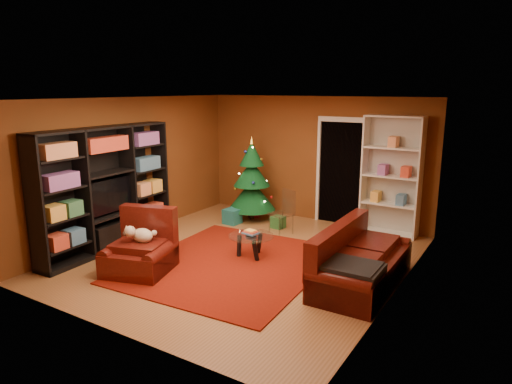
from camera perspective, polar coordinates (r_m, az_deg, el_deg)
The scene contains 18 objects.
floor at distance 7.68m, azimuth -1.59°, elevation -8.42°, with size 5.00×5.50×0.05m, color brown.
ceiling at distance 7.15m, azimuth -1.72°, elevation 11.77°, with size 5.00×5.50×0.05m, color silver.
wall_back at distance 9.70m, azimuth 7.41°, elevation 4.12°, with size 5.00×0.05×2.60m, color brown.
wall_left at distance 8.92m, azimuth -15.36°, elevation 2.99°, with size 0.05×5.50×2.60m, color brown.
wall_right at distance 6.31m, azimuth 17.90°, elevation -1.18°, with size 0.05×5.50×2.60m, color brown.
doorway at distance 9.47m, azimuth 10.56°, elevation 2.26°, with size 1.06×0.60×2.16m, color black, non-canonical shape.
rug at distance 7.42m, azimuth -3.16°, elevation -8.94°, with size 2.78×3.24×0.02m, color maroon.
media_unit at distance 8.24m, azimuth -18.23°, elevation 0.35°, with size 0.43×2.78×2.13m, color black, non-canonical shape.
christmas_tree at distance 9.65m, azimuth -0.54°, elevation 1.60°, with size 1.01×1.01×1.80m, color #083C19, non-canonical shape.
gift_box_teal at distance 9.50m, azimuth -2.99°, elevation -3.06°, with size 0.31×0.31×0.31m, color #18696C.
gift_box_green at distance 9.22m, azimuth 2.77°, elevation -3.78°, with size 0.24×0.24×0.24m, color #23632B.
gift_box_red at distance 10.02m, azimuth -0.18°, elevation -2.44°, with size 0.23×0.23×0.23m, color maroon.
white_bookshelf at distance 8.99m, azimuth 16.55°, elevation 1.90°, with size 1.08×0.39×2.33m, color white, non-canonical shape.
armchair at distance 7.19m, azimuth -14.44°, elevation -6.82°, with size 1.00×1.00×0.78m, color #3E0D09, non-canonical shape.
dog at distance 7.15m, azimuth -13.98°, elevation -5.30°, with size 0.40×0.30×0.25m, color beige, non-canonical shape.
sofa at distance 6.71m, azimuth 13.22°, elevation -7.79°, with size 2.02×0.91×0.87m, color #3E0D09, non-canonical shape.
coffee_table at distance 7.63m, azimuth -0.60°, elevation -6.76°, with size 0.75×0.75×0.47m, color gray, non-canonical shape.
acrylic_chair at distance 8.82m, azimuth 3.17°, elevation -2.77°, with size 0.39×0.43×0.77m, color #66605B, non-canonical shape.
Camera 1 is at (3.93, -5.97, 2.77)m, focal length 32.00 mm.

